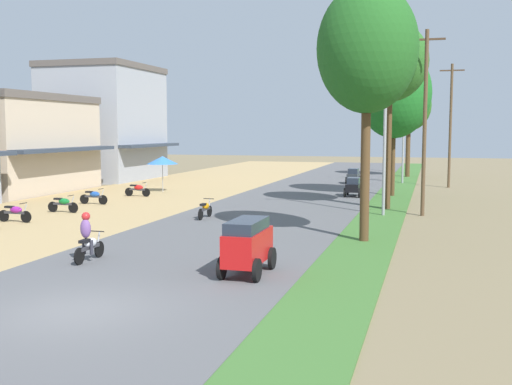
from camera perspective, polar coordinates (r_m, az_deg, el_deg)
The scene contains 24 objects.
ground_plane at distance 15.79m, azimuth -16.28°, elevation -10.70°, with size 180.00×180.00×0.00m, color #7A6B4C.
road_strip at distance 15.77m, azimuth -16.29°, elevation -10.56°, with size 9.00×140.00×0.08m, color #565659.
median_strip at distance 13.71m, azimuth 4.85°, elevation -12.89°, with size 2.40×140.00×0.06m, color #3D6B2D.
shophouse_mid at distance 46.70m, azimuth -21.14°, elevation 4.23°, with size 8.03×11.18×6.90m.
shophouse_far at distance 56.78m, azimuth -13.81°, elevation 6.28°, with size 9.11×9.79×10.10m.
parked_motorbike_third at distance 31.37m, azimuth -21.35°, elevation -1.68°, with size 1.80×0.54×0.94m.
parked_motorbike_fourth at distance 34.20m, azimuth -17.37°, elevation -0.96°, with size 1.80×0.54×0.94m.
parked_motorbike_fifth at distance 37.50m, azimuth -14.73°, elevation -0.31°, with size 1.80×0.54×0.94m.
parked_motorbike_sixth at distance 41.30m, azimuth -10.86°, elevation 0.32°, with size 1.80×0.54×0.94m.
vendor_umbrella at distance 43.81m, azimuth -8.63°, elevation 2.97°, with size 2.20×2.20×2.52m.
median_tree_nearest at distance 24.65m, azimuth 10.24°, elevation 12.85°, with size 3.89×3.89×9.95m.
median_tree_second at distance 35.01m, azimuth 12.22°, elevation 11.64°, with size 4.20×4.20×10.25m.
median_tree_third at distance 41.92m, azimuth 12.67°, elevation 8.91°, with size 4.77×4.77×9.69m.
median_tree_fourth at distance 59.42m, azimuth 13.95°, elevation 7.76°, with size 4.05×4.05×8.95m.
streetlamp_near at distance 32.11m, azimuth 11.83°, elevation 6.51°, with size 3.16×0.20×8.45m.
streetlamp_mid at distance 52.20m, azimuth 13.46°, elevation 5.66°, with size 3.16×0.20×7.58m.
streetlamp_far at distance 64.59m, azimuth 13.97°, elevation 5.59°, with size 3.16×0.20×7.44m.
utility_pole_near at distance 32.77m, azimuth 15.32°, elevation 6.47°, with size 1.80×0.20×9.45m.
utility_pole_far at distance 49.55m, azimuth 17.51°, elevation 6.08°, with size 1.80×0.20×9.39m.
car_van_red at distance 18.61m, azimuth -0.78°, elevation -4.71°, with size 1.19×2.41×1.67m.
car_hatchback_black at distance 40.92m, azimuth 8.99°, elevation 0.58°, with size 1.04×2.00×1.23m.
car_hatchback_charcoal at distance 50.55m, azimuth 8.97°, elevation 1.56°, with size 1.04×2.00×1.23m.
motorbike_ahead_second at distance 21.18m, azimuth -15.24°, elevation -4.10°, with size 0.54×1.80×1.66m.
motorbike_ahead_third at distance 30.49m, azimuth -4.70°, elevation -1.47°, with size 0.54×1.80×0.94m.
Camera 1 is at (8.18, -12.75, 4.42)m, focal length 43.33 mm.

